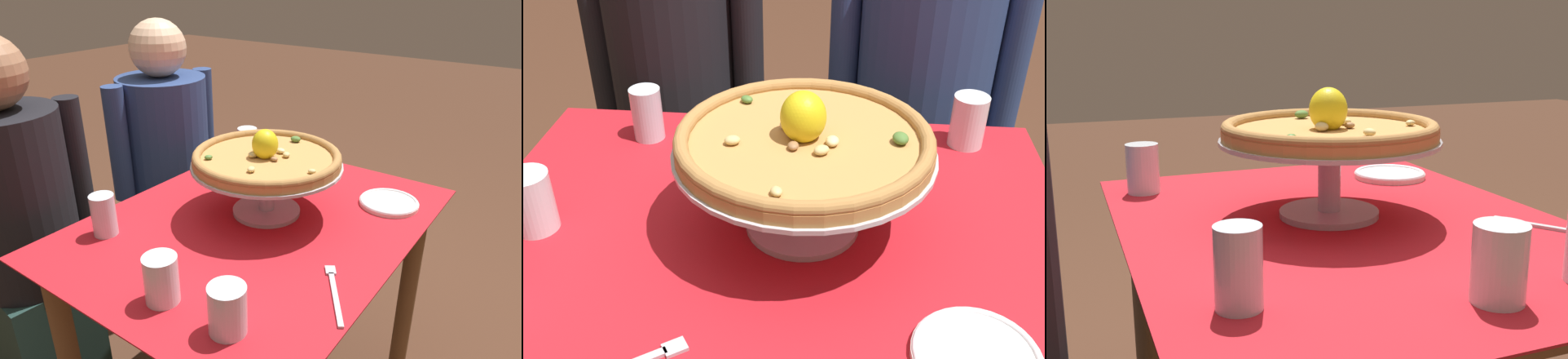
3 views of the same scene
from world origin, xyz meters
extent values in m
cylinder|color=brown|center=(0.45, -0.33, 0.35)|extent=(0.06, 0.06, 0.69)
cylinder|color=brown|center=(0.45, 0.33, 0.35)|extent=(0.06, 0.06, 0.69)
cube|color=brown|center=(0.00, 0.00, 0.70)|extent=(1.01, 0.77, 0.02)
cube|color=red|center=(0.00, 0.00, 0.72)|extent=(1.05, 0.81, 0.00)
cylinder|color=#B7B7C1|center=(0.06, 0.01, 0.73)|extent=(0.20, 0.20, 0.01)
cylinder|color=#B7B7C1|center=(0.06, 0.01, 0.80)|extent=(0.04, 0.04, 0.13)
cylinder|color=#B7B7C1|center=(0.06, 0.01, 0.87)|extent=(0.43, 0.43, 0.01)
cylinder|color=#BC8447|center=(0.06, 0.01, 0.88)|extent=(0.41, 0.41, 0.02)
torus|color=#A6743E|center=(0.06, 0.01, 0.90)|extent=(0.41, 0.41, 0.02)
ellipsoid|color=beige|center=(0.06, 0.02, 0.90)|extent=(0.02, 0.02, 0.01)
ellipsoid|color=tan|center=(-0.05, -0.02, 0.90)|extent=(0.03, 0.03, 0.01)
ellipsoid|color=tan|center=(0.03, 0.03, 0.90)|extent=(0.03, 0.03, 0.02)
ellipsoid|color=beige|center=(0.10, -0.01, 0.90)|extent=(0.02, 0.03, 0.01)
ellipsoid|color=tan|center=(0.09, -0.04, 0.90)|extent=(0.03, 0.03, 0.01)
ellipsoid|color=tan|center=(0.03, -0.15, 0.90)|extent=(0.02, 0.03, 0.01)
ellipsoid|color=#996B42|center=(0.04, -0.03, 0.90)|extent=(0.02, 0.02, 0.01)
ellipsoid|color=tan|center=(0.05, 0.01, 0.90)|extent=(0.02, 0.02, 0.01)
ellipsoid|color=#4C7533|center=(-0.05, 0.13, 0.90)|extent=(0.03, 0.03, 0.01)
ellipsoid|color=#4C7533|center=(0.21, 0.01, 0.90)|extent=(0.03, 0.04, 0.02)
ellipsoid|color=yellow|center=(0.05, 0.01, 0.93)|extent=(0.08, 0.08, 0.08)
cylinder|color=white|center=(0.38, 0.32, 0.78)|extent=(0.07, 0.07, 0.11)
cylinder|color=silver|center=(0.38, 0.32, 0.76)|extent=(0.06, 0.06, 0.08)
cylinder|color=silver|center=(-0.40, -0.04, 0.77)|extent=(0.07, 0.07, 0.11)
cylinder|color=silver|center=(-0.40, -0.04, 0.74)|extent=(0.07, 0.07, 0.05)
cylinder|color=silver|center=(-0.29, 0.29, 0.78)|extent=(0.06, 0.06, 0.11)
cylinder|color=silver|center=(-0.29, 0.29, 0.74)|extent=(0.06, 0.06, 0.04)
cylinder|color=white|center=(0.31, -0.27, 0.73)|extent=(0.17, 0.17, 0.01)
torus|color=white|center=(0.31, -0.27, 0.73)|extent=(0.17, 0.17, 0.01)
cube|color=#B7B7C1|center=(-0.18, -0.34, 0.72)|extent=(0.16, 0.11, 0.01)
cube|color=#B7B7C1|center=(-0.10, -0.29, 0.72)|extent=(0.04, 0.04, 0.01)
camera|label=1|loc=(-0.94, -0.69, 1.37)|focal=32.46mm
camera|label=2|loc=(0.10, -0.84, 1.38)|focal=42.32mm
camera|label=3|loc=(-1.05, 0.49, 1.08)|focal=43.87mm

